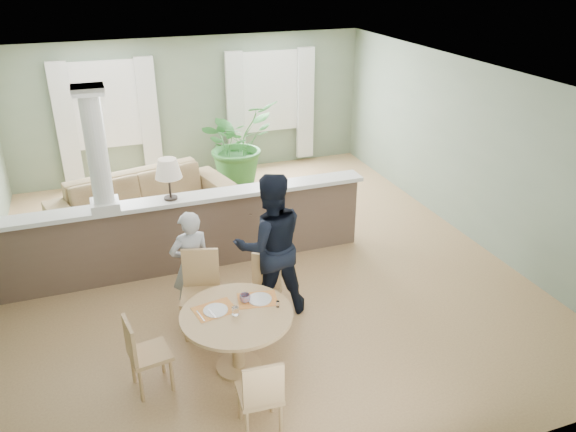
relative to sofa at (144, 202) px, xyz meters
name	(u,v)px	position (x,y,z in m)	size (l,w,h in m)	color
ground	(252,264)	(1.29, -1.80, -0.43)	(8.00, 8.00, 0.00)	tan
room_shell	(234,132)	(1.26, -1.17, 1.39)	(7.02, 8.02, 2.71)	gray
pony_wall	(178,225)	(0.30, -1.60, 0.28)	(5.32, 0.38, 2.70)	brown
sofa	(144,202)	(0.00, 0.00, 0.00)	(2.92, 1.14, 0.85)	#91784F
houseplant	(237,143)	(1.96, 1.37, 0.37)	(1.44, 1.25, 1.60)	#2E6E2C
dining_table	(237,324)	(0.51, -3.91, 0.15)	(1.19, 1.19, 0.81)	tan
chair_far_boy	(201,288)	(0.30, -3.05, 0.13)	(0.56, 0.56, 1.00)	tan
chair_far_man	(263,288)	(1.03, -3.18, 0.05)	(0.55, 0.55, 0.87)	tan
chair_near	(261,393)	(0.47, -4.88, 0.06)	(0.42, 0.42, 0.88)	tan
chair_side	(143,351)	(-0.48, -3.90, 0.05)	(0.45, 0.45, 0.87)	tan
child_person	(191,265)	(0.26, -2.73, 0.28)	(0.51, 0.34, 1.41)	#ACACB2
man_person	(270,245)	(1.19, -2.97, 0.50)	(0.90, 0.70, 1.85)	black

